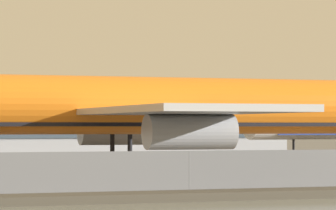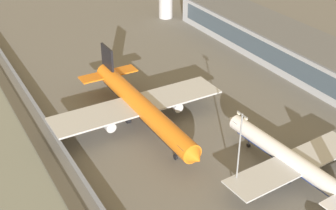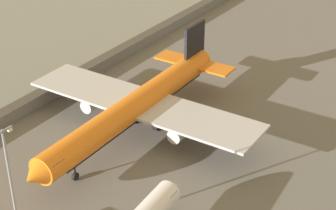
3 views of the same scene
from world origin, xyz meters
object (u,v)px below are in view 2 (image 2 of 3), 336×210
(cargo_jet_orange, at_px, (140,106))
(baggage_tug, at_px, (79,115))
(passenger_jet_white, at_px, (290,160))
(apron_light_mast_apron_west, at_px, (239,150))

(cargo_jet_orange, xyz_separation_m, baggage_tug, (-12.10, -13.59, -5.11))
(cargo_jet_orange, bearing_deg, passenger_jet_white, 28.21)
(baggage_tug, bearing_deg, cargo_jet_orange, 48.31)
(baggage_tug, relative_size, apron_light_mast_apron_west, 0.17)
(passenger_jet_white, height_order, apron_light_mast_apron_west, apron_light_mast_apron_west)
(passenger_jet_white, height_order, baggage_tug, passenger_jet_white)
(passenger_jet_white, relative_size, apron_light_mast_apron_west, 2.05)
(passenger_jet_white, distance_m, apron_light_mast_apron_west, 16.22)
(baggage_tug, bearing_deg, apron_light_mast_apron_west, 21.48)
(passenger_jet_white, xyz_separation_m, apron_light_mast_apron_west, (-1.09, -14.56, 7.05))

